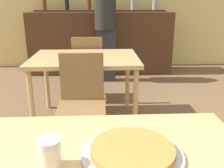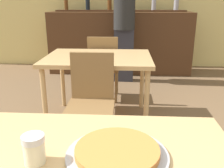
% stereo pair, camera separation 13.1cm
% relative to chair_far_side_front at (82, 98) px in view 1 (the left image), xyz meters
% --- Properties ---
extents(dining_table_far, '(1.12, 0.84, 0.74)m').
position_rel_chair_far_side_front_xyz_m(dining_table_far, '(0.00, 0.59, 0.15)').
color(dining_table_far, tan).
rests_on(dining_table_far, ground_plane).
extents(bar_counter, '(2.60, 0.56, 1.11)m').
position_rel_chair_far_side_front_xyz_m(bar_counter, '(0.18, 2.69, 0.05)').
color(bar_counter, '#4C2D19').
rests_on(bar_counter, ground_plane).
extents(bar_back_shelf, '(2.39, 0.24, 0.34)m').
position_rel_chair_far_side_front_xyz_m(bar_back_shelf, '(0.19, 2.83, 0.67)').
color(bar_back_shelf, '#4C2D19').
rests_on(bar_back_shelf, bar_counter).
extents(chair_far_side_front, '(0.40, 0.40, 0.87)m').
position_rel_chair_far_side_front_xyz_m(chair_far_side_front, '(0.00, 0.00, 0.00)').
color(chair_far_side_front, olive).
rests_on(chair_far_side_front, ground_plane).
extents(chair_far_side_back, '(0.40, 0.40, 0.87)m').
position_rel_chair_far_side_front_xyz_m(chair_far_side_back, '(0.00, 1.19, 0.00)').
color(chair_far_side_back, olive).
rests_on(chair_far_side_back, ground_plane).
extents(pizza_tray, '(0.36, 0.36, 0.04)m').
position_rel_chair_far_side_front_xyz_m(pizza_tray, '(0.27, -1.26, 0.29)').
color(pizza_tray, '#A3A3A8').
rests_on(pizza_tray, dining_table_near).
extents(cheese_shaker, '(0.08, 0.08, 0.10)m').
position_rel_chair_far_side_front_xyz_m(cheese_shaker, '(-0.00, -1.30, 0.32)').
color(cheese_shaker, beige).
rests_on(cheese_shaker, dining_table_near).
extents(person_standing, '(0.34, 0.34, 1.80)m').
position_rel_chair_far_side_front_xyz_m(person_standing, '(0.25, 2.11, 0.48)').
color(person_standing, '#2D2D38').
rests_on(person_standing, ground_plane).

